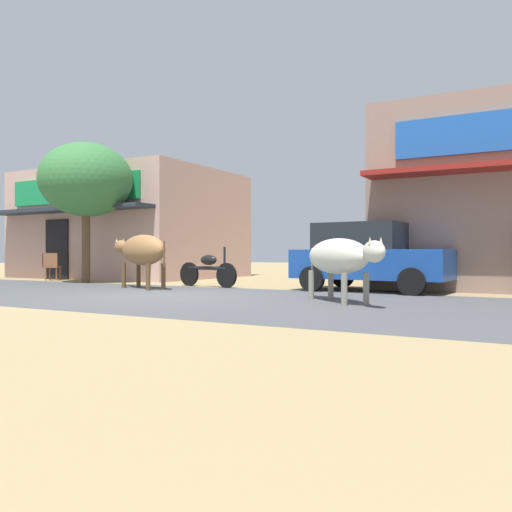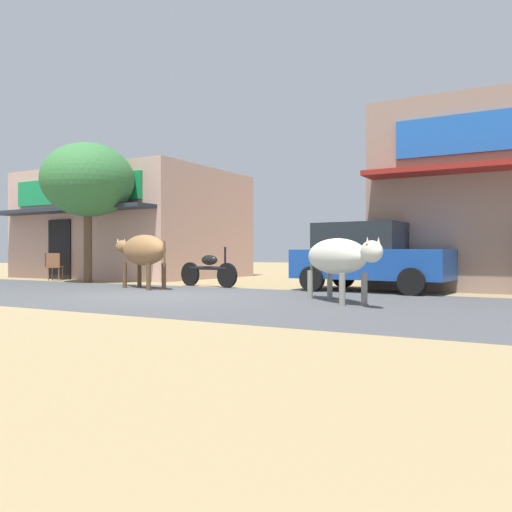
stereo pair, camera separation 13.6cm
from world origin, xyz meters
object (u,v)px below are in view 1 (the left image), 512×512
cow_near_brown (142,251)px  cafe_chair_near_tree (48,264)px  parked_hatchback_car (370,256)px  roadside_tree (86,180)px  parked_motorcycle (208,269)px  cafe_chair_by_doorway (52,265)px  cow_far_dark (339,257)px

cow_near_brown → cafe_chair_near_tree: 7.28m
cow_near_brown → parked_hatchback_car: bearing=20.9°
roadside_tree → parked_hatchback_car: 9.13m
roadside_tree → cow_near_brown: 4.27m
parked_motorcycle → cafe_chair_by_doorway: bearing=177.1°
parked_motorcycle → cow_near_brown: 1.86m
parked_hatchback_car → cafe_chair_near_tree: bearing=177.1°
cow_far_dark → cafe_chair_by_doorway: bearing=165.3°
parked_hatchback_car → parked_motorcycle: bearing=-171.7°
cow_near_brown → cow_far_dark: (5.78, -1.18, -0.14)m
parked_hatchback_car → cow_far_dark: bearing=-83.0°
roadside_tree → parked_motorcycle: (4.49, 0.10, -2.70)m
cafe_chair_near_tree → cafe_chair_by_doorway: same height
roadside_tree → cafe_chair_near_tree: size_ratio=4.72×
cafe_chair_near_tree → cow_near_brown: bearing=-21.5°
cafe_chair_near_tree → cafe_chair_by_doorway: 1.59m
cow_far_dark → cafe_chair_by_doorway: 11.62m
parked_hatchback_car → parked_motorcycle: (-4.30, -0.63, -0.36)m
cow_near_brown → cow_far_dark: size_ratio=1.10×
cafe_chair_by_doorway → cafe_chair_near_tree: bearing=145.2°
parked_hatchback_car → cafe_chair_near_tree: 12.16m
cow_near_brown → cafe_chair_near_tree: bearing=158.5°
roadside_tree → cafe_chair_near_tree: (-3.35, 1.34, -2.67)m
roadside_tree → cow_near_brown: size_ratio=1.73×
roadside_tree → cow_near_brown: (3.41, -1.32, -2.20)m
parked_hatchback_car → parked_motorcycle: 4.36m
cow_near_brown → cafe_chair_by_doorway: (-5.45, 1.76, -0.47)m
parked_hatchback_car → roadside_tree: bearing=-175.2°
roadside_tree → cow_far_dark: size_ratio=1.89×
cow_far_dark → cafe_chair_by_doorway: size_ratio=2.49×
roadside_tree → cafe_chair_by_doorway: 3.39m
cafe_chair_near_tree → cafe_chair_by_doorway: (1.30, -0.91, 0.00)m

